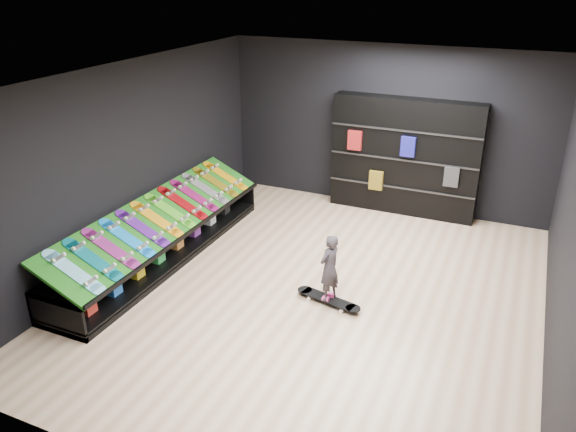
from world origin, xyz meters
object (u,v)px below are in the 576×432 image
at_px(back_shelving, 405,157).
at_px(display_rack, 163,243).
at_px(floor_skateboard, 328,301).
at_px(child, 329,280).

bearing_deg(back_shelving, display_rack, -131.88).
bearing_deg(floor_skateboard, child, 12.66).
height_order(display_rack, floor_skateboard, display_rack).
relative_size(back_shelving, floor_skateboard, 2.70).
height_order(display_rack, back_shelving, back_shelving).
relative_size(back_shelving, child, 4.66).
bearing_deg(display_rack, child, -4.45).
distance_m(back_shelving, floor_skateboard, 3.68).
bearing_deg(floor_skateboard, back_shelving, 100.35).
xyz_separation_m(display_rack, floor_skateboard, (2.83, -0.22, -0.20)).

